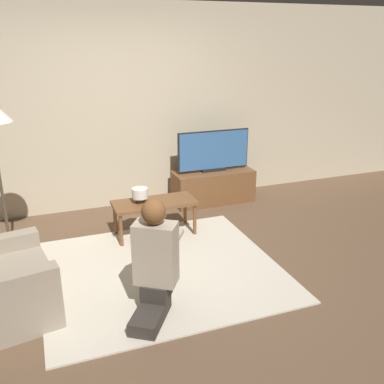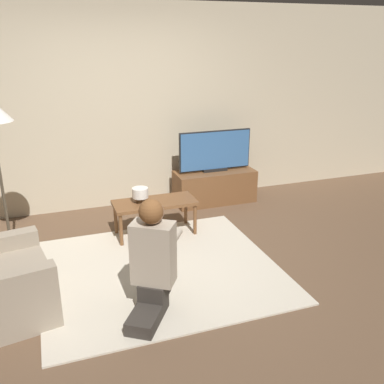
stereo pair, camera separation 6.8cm
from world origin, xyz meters
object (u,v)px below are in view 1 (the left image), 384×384
Objects in this scene: coffee_table at (154,205)px; person_kneeling at (155,258)px; table_lamp at (140,194)px; tv at (214,151)px.

coffee_table is 1.48m from person_kneeling.
table_lamp is at bearing 173.09° from coffee_table.
person_kneeling is at bearing -99.20° from table_lamp.
person_kneeling is (-1.44, -2.19, -0.23)m from tv.
tv is 5.62× the size of table_lamp.
tv is at bearing 31.69° from table_lamp.
tv reaches higher than coffee_table.
tv reaches higher than table_lamp.
table_lamp is at bearing -148.31° from tv.
tv is at bearing -89.96° from person_kneeling.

